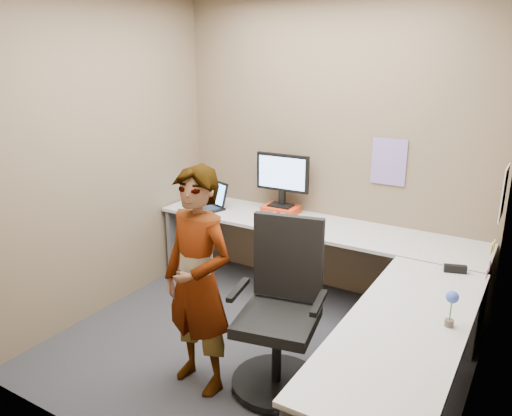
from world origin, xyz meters
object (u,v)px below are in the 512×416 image
Objects in this scene: office_chair at (280,322)px; monitor at (282,176)px; person at (198,282)px; desk at (332,273)px.

monitor is at bearing 106.46° from office_chair.
office_chair is 0.75× the size of person.
desk is 0.67m from office_chair.
person is (-0.55, -0.94, 0.18)m from desk.
monitor is 0.46× the size of office_chair.
desk is at bearing -44.19° from monitor.
office_chair is at bearing 39.98° from person.
desk is 1.24m from monitor.
monitor is 1.75m from person.
monitor reaches higher than desk.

